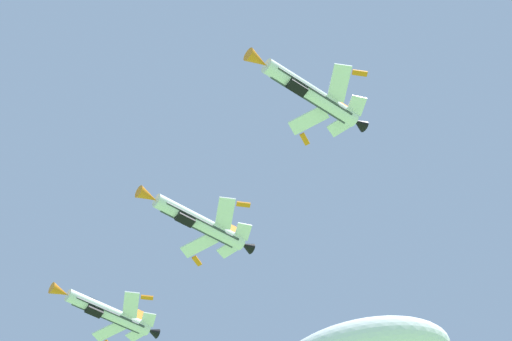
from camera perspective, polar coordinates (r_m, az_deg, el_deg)
fighter_jet_right_wing at (r=93.53m, az=3.44°, el=5.05°), size 10.89×14.68×4.42m
fighter_jet_left_outer at (r=102.42m, az=-3.77°, el=-3.30°), size 10.88×14.68×4.45m
fighter_jet_right_outer at (r=117.62m, az=-9.58°, el=-8.96°), size 10.90×14.68×4.37m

